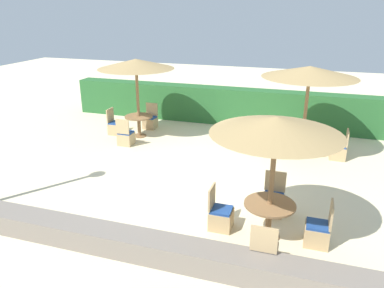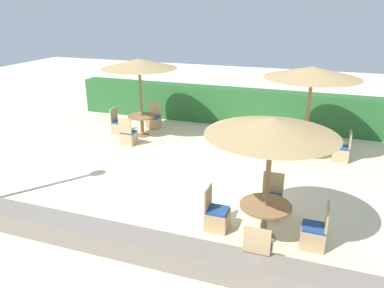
{
  "view_description": "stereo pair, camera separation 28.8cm",
  "coord_description": "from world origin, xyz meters",
  "px_view_note": "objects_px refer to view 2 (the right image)",
  "views": [
    {
      "loc": [
        2.85,
        -8.3,
        4.37
      ],
      "look_at": [
        0.0,
        0.6,
        0.9
      ],
      "focal_mm": 35.0,
      "sensor_mm": 36.0,
      "label": 1
    },
    {
      "loc": [
        3.12,
        -8.21,
        4.37
      ],
      "look_at": [
        0.0,
        0.6,
        0.9
      ],
      "focal_mm": 35.0,
      "sensor_mm": 36.0,
      "label": 2
    }
  ],
  "objects_px": {
    "patio_chair_back_right_east": "(341,152)",
    "parasol_back_left": "(139,64)",
    "patio_chair_back_left_south": "(128,137)",
    "round_table_back_left": "(142,120)",
    "parasol_back_right": "(312,73)",
    "patio_chair_front_right_north": "(271,203)",
    "round_table_front_right": "(265,213)",
    "patio_chair_back_left_north": "(154,121)",
    "round_table_back_right": "(305,138)",
    "patio_chair_front_right_west": "(216,217)",
    "patio_chair_front_right_south": "(257,255)",
    "patio_chair_back_left_west": "(119,126)",
    "patio_chair_front_right_east": "(314,234)",
    "parasol_front_right": "(272,127)",
    "patio_chair_back_right_west": "(271,145)"
  },
  "relations": [
    {
      "from": "round_table_back_right",
      "to": "parasol_back_left",
      "type": "bearing_deg",
      "value": 178.97
    },
    {
      "from": "round_table_back_left",
      "to": "round_table_front_right",
      "type": "relative_size",
      "value": 0.97
    },
    {
      "from": "patio_chair_back_left_west",
      "to": "patio_chair_back_right_east",
      "type": "bearing_deg",
      "value": 89.68
    },
    {
      "from": "patio_chair_back_right_west",
      "to": "round_table_back_left",
      "type": "bearing_deg",
      "value": -91.38
    },
    {
      "from": "patio_chair_front_right_north",
      "to": "round_table_back_left",
      "type": "bearing_deg",
      "value": -37.22
    },
    {
      "from": "round_table_back_left",
      "to": "round_table_back_right",
      "type": "distance_m",
      "value": 5.55
    },
    {
      "from": "patio_chair_front_right_west",
      "to": "patio_chair_front_right_south",
      "type": "bearing_deg",
      "value": 46.26
    },
    {
      "from": "patio_chair_back_left_north",
      "to": "patio_chair_front_right_east",
      "type": "relative_size",
      "value": 1.0
    },
    {
      "from": "patio_chair_back_right_east",
      "to": "patio_chair_front_right_west",
      "type": "distance_m",
      "value": 5.35
    },
    {
      "from": "patio_chair_front_right_north",
      "to": "parasol_front_right",
      "type": "bearing_deg",
      "value": 90.66
    },
    {
      "from": "round_table_back_right",
      "to": "patio_chair_front_right_south",
      "type": "height_order",
      "value": "patio_chair_front_right_south"
    },
    {
      "from": "parasol_front_right",
      "to": "patio_chair_back_left_west",
      "type": "bearing_deg",
      "value": 141.42
    },
    {
      "from": "patio_chair_back_left_north",
      "to": "parasol_back_left",
      "type": "bearing_deg",
      "value": 90.3
    },
    {
      "from": "patio_chair_back_right_west",
      "to": "patio_chair_front_right_north",
      "type": "relative_size",
      "value": 1.0
    },
    {
      "from": "patio_chair_back_left_north",
      "to": "patio_chair_back_left_south",
      "type": "height_order",
      "value": "same"
    },
    {
      "from": "parasol_back_left",
      "to": "patio_chair_front_right_south",
      "type": "distance_m",
      "value": 8.07
    },
    {
      "from": "parasol_back_right",
      "to": "patio_chair_front_right_north",
      "type": "bearing_deg",
      "value": -96.94
    },
    {
      "from": "patio_chair_back_left_north",
      "to": "patio_chair_front_right_west",
      "type": "bearing_deg",
      "value": 125.48
    },
    {
      "from": "round_table_back_right",
      "to": "patio_chair_front_right_east",
      "type": "bearing_deg",
      "value": -83.96
    },
    {
      "from": "patio_chair_back_left_south",
      "to": "round_table_front_right",
      "type": "bearing_deg",
      "value": -37.16
    },
    {
      "from": "patio_chair_back_left_west",
      "to": "round_table_front_right",
      "type": "relative_size",
      "value": 0.92
    },
    {
      "from": "round_table_back_left",
      "to": "patio_chair_front_right_east",
      "type": "distance_m",
      "value": 7.72
    },
    {
      "from": "patio_chair_front_right_west",
      "to": "patio_chair_front_right_north",
      "type": "bearing_deg",
      "value": 134.06
    },
    {
      "from": "parasol_back_left",
      "to": "parasol_front_right",
      "type": "bearing_deg",
      "value": -43.48
    },
    {
      "from": "patio_chair_back_left_north",
      "to": "round_table_back_right",
      "type": "xyz_separation_m",
      "value": [
        5.55,
        -1.07,
        0.32
      ]
    },
    {
      "from": "patio_chair_front_right_south",
      "to": "patio_chair_front_right_west",
      "type": "bearing_deg",
      "value": 136.26
    },
    {
      "from": "patio_chair_back_left_west",
      "to": "round_table_back_right",
      "type": "xyz_separation_m",
      "value": [
        6.46,
        -0.06,
        0.32
      ]
    },
    {
      "from": "parasol_back_left",
      "to": "round_table_back_left",
      "type": "height_order",
      "value": "parasol_back_left"
    },
    {
      "from": "patio_chair_back_left_north",
      "to": "patio_chair_front_right_north",
      "type": "bearing_deg",
      "value": 136.49
    },
    {
      "from": "parasol_back_left",
      "to": "patio_chair_back_right_east",
      "type": "bearing_deg",
      "value": -0.7
    },
    {
      "from": "parasol_back_right",
      "to": "round_table_back_right",
      "type": "xyz_separation_m",
      "value": [
        -0.0,
        -0.0,
        -1.99
      ]
    },
    {
      "from": "patio_chair_back_left_north",
      "to": "parasol_front_right",
      "type": "relative_size",
      "value": 0.37
    },
    {
      "from": "patio_chair_back_left_north",
      "to": "round_table_front_right",
      "type": "distance_m",
      "value": 7.74
    },
    {
      "from": "parasol_back_right",
      "to": "patio_chair_front_right_north",
      "type": "distance_m",
      "value": 4.44
    },
    {
      "from": "patio_chair_front_right_south",
      "to": "patio_chair_front_right_north",
      "type": "xyz_separation_m",
      "value": [
        -0.05,
        1.92,
        0.0
      ]
    },
    {
      "from": "parasol_front_right",
      "to": "patio_chair_front_right_east",
      "type": "height_order",
      "value": "parasol_front_right"
    },
    {
      "from": "patio_chair_front_right_west",
      "to": "patio_chair_back_right_west",
      "type": "bearing_deg",
      "value": 174.64
    },
    {
      "from": "round_table_front_right",
      "to": "round_table_back_left",
      "type": "bearing_deg",
      "value": 136.52
    },
    {
      "from": "patio_chair_back_left_south",
      "to": "patio_chair_front_right_north",
      "type": "relative_size",
      "value": 1.0
    },
    {
      "from": "parasol_front_right",
      "to": "patio_chair_back_right_east",
      "type": "bearing_deg",
      "value": 72.3
    },
    {
      "from": "parasol_front_right",
      "to": "patio_chair_front_right_north",
      "type": "height_order",
      "value": "parasol_front_right"
    },
    {
      "from": "round_table_back_left",
      "to": "patio_chair_front_right_south",
      "type": "xyz_separation_m",
      "value": [
        5.14,
        -5.79,
        -0.3
      ]
    },
    {
      "from": "round_table_back_left",
      "to": "patio_chair_back_right_east",
      "type": "bearing_deg",
      "value": -0.7
    },
    {
      "from": "patio_chair_front_right_west",
      "to": "patio_chair_front_right_south",
      "type": "distance_m",
      "value": 1.42
    },
    {
      "from": "patio_chair_back_left_south",
      "to": "parasol_back_left",
      "type": "bearing_deg",
      "value": 87.15
    },
    {
      "from": "patio_chair_back_left_west",
      "to": "patio_chair_front_right_east",
      "type": "height_order",
      "value": "same"
    },
    {
      "from": "patio_chair_back_left_north",
      "to": "parasol_front_right",
      "type": "distance_m",
      "value": 8.01
    },
    {
      "from": "patio_chair_back_right_east",
      "to": "parasol_back_left",
      "type": "bearing_deg",
      "value": 89.3
    },
    {
      "from": "patio_chair_back_left_south",
      "to": "round_table_back_left",
      "type": "bearing_deg",
      "value": 87.15
    },
    {
      "from": "patio_chair_back_left_west",
      "to": "patio_chair_front_right_west",
      "type": "distance_m",
      "value": 6.93
    }
  ]
}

